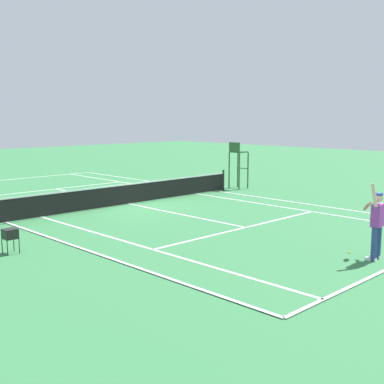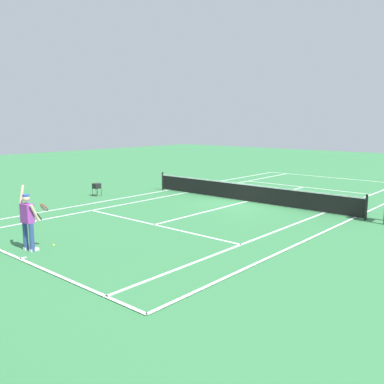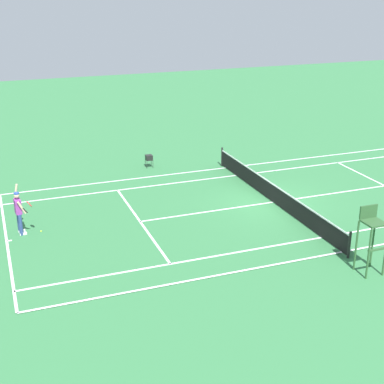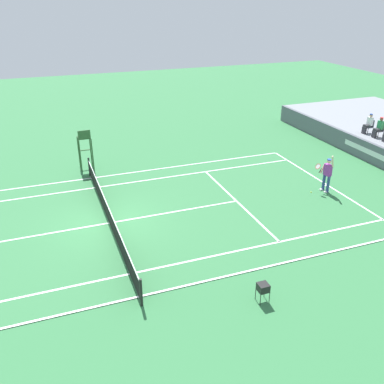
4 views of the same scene
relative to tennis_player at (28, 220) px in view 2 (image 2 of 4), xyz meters
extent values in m
plane|color=#337542|center=(-0.54, -11.28, -0.99)|extent=(80.00, 80.00, 0.00)
cube|color=#337542|center=(-0.54, -11.28, -0.98)|extent=(10.98, 23.78, 0.02)
cube|color=white|center=(-0.54, 0.61, -0.97)|extent=(10.98, 0.10, 0.01)
cube|color=white|center=(-0.54, -23.17, -0.97)|extent=(10.98, 0.10, 0.01)
cube|color=white|center=(-6.03, -11.28, -0.97)|extent=(0.10, 23.78, 0.01)
cube|color=white|center=(4.95, -11.28, -0.97)|extent=(0.10, 23.78, 0.01)
cube|color=white|center=(-4.65, -11.28, -0.97)|extent=(0.10, 23.78, 0.01)
cube|color=white|center=(3.57, -11.28, -0.97)|extent=(0.10, 23.78, 0.01)
cube|color=white|center=(-0.54, -4.88, -0.97)|extent=(8.22, 0.10, 0.01)
cube|color=white|center=(-0.54, -17.68, -0.97)|extent=(8.22, 0.10, 0.01)
cube|color=white|center=(-0.54, -11.28, -0.97)|extent=(0.10, 12.80, 0.01)
cube|color=white|center=(-0.54, 0.51, -0.97)|extent=(0.10, 0.20, 0.01)
cube|color=white|center=(-0.54, -23.07, -0.97)|extent=(0.10, 0.20, 0.01)
cylinder|color=black|center=(-6.48, -11.28, -0.46)|extent=(0.10, 0.10, 1.07)
cylinder|color=black|center=(5.40, -11.28, -0.46)|extent=(0.10, 0.10, 1.07)
cube|color=black|center=(-0.54, -11.28, -0.51)|extent=(11.78, 0.02, 0.84)
cube|color=white|center=(-0.54, -11.28, -0.09)|extent=(11.78, 0.03, 0.06)
cylinder|color=navy|center=(0.16, 0.03, -0.53)|extent=(0.15, 0.15, 0.92)
cylinder|color=navy|center=(-0.15, 0.00, -0.53)|extent=(0.15, 0.15, 0.92)
cube|color=white|center=(0.17, -0.02, -0.94)|extent=(0.15, 0.29, 0.10)
cube|color=white|center=(-0.15, -0.06, -0.94)|extent=(0.15, 0.29, 0.10)
cube|color=purple|center=(0.01, 0.02, 0.23)|extent=(0.42, 0.28, 0.60)
sphere|color=beige|center=(0.01, 0.02, 0.70)|extent=(0.22, 0.22, 0.22)
cylinder|color=#2D4CA8|center=(0.01, 0.02, 0.79)|extent=(0.21, 0.21, 0.06)
cylinder|color=beige|center=(0.27, 0.02, 0.79)|extent=(0.11, 0.22, 0.61)
cylinder|color=beige|center=(-0.24, -0.11, 0.25)|extent=(0.13, 0.33, 0.56)
cylinder|color=black|center=(-0.27, -0.23, 0.12)|extent=(0.06, 0.19, 0.25)
torus|color=red|center=(-0.27, -0.41, 0.38)|extent=(0.32, 0.23, 0.26)
cylinder|color=silver|center=(-0.27, -0.41, 0.38)|extent=(0.29, 0.19, 0.22)
sphere|color=#D1E533|center=(-0.09, -0.77, -0.96)|extent=(0.07, 0.07, 0.07)
cube|color=black|center=(6.60, -7.39, -0.43)|extent=(0.36, 0.36, 0.28)
cylinder|color=black|center=(6.43, -7.56, -0.78)|extent=(0.02, 0.02, 0.42)
cylinder|color=black|center=(6.77, -7.56, -0.78)|extent=(0.02, 0.02, 0.42)
cylinder|color=black|center=(6.43, -7.22, -0.78)|extent=(0.02, 0.02, 0.42)
cylinder|color=black|center=(6.77, -7.22, -0.78)|extent=(0.02, 0.02, 0.42)
ellipsoid|color=#D1E533|center=(6.60, -7.39, -0.35)|extent=(0.30, 0.30, 0.12)
camera|label=1|loc=(12.47, 5.84, 2.79)|focal=47.02mm
camera|label=2|loc=(-12.16, 6.18, 3.01)|focal=39.10mm
camera|label=3|loc=(-21.91, 0.74, 8.69)|focal=52.24mm
camera|label=4|loc=(16.47, -13.62, 8.48)|focal=39.58mm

